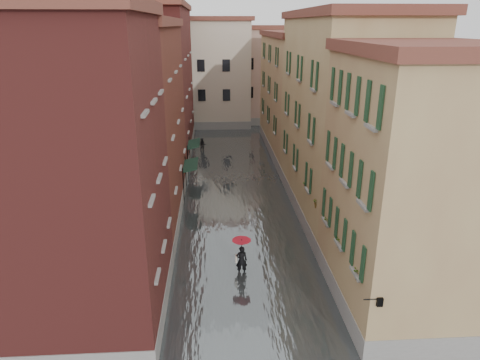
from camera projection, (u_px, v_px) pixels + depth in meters
name	position (u px, v px, depth m)	size (l,w,h in m)	color
ground	(248.00, 283.00, 22.17)	(120.00, 120.00, 0.00)	#565658
floodwater	(235.00, 190.00, 34.32)	(10.00, 60.00, 0.20)	#4B5253
building_left_near	(85.00, 182.00, 17.65)	(6.00, 8.00, 13.00)	maroon
building_left_mid	(132.00, 127.00, 28.05)	(6.00, 14.00, 12.50)	maroon
building_left_far	(158.00, 85.00, 41.86)	(6.00, 16.00, 14.00)	maroon
building_right_near	(412.00, 191.00, 18.73)	(6.00, 8.00, 11.50)	#98744E
building_right_mid	(342.00, 121.00, 28.78)	(6.00, 14.00, 13.00)	tan
building_right_far	(299.00, 97.00, 43.10)	(6.00, 16.00, 11.50)	#98744E
building_end_cream	(202.00, 74.00, 55.39)	(12.00, 9.00, 13.00)	#BEAA97
building_end_pink	(269.00, 76.00, 57.96)	(10.00, 9.00, 12.00)	tan
awning_near	(190.00, 166.00, 32.59)	(1.09, 3.10, 2.80)	black
awning_far	(193.00, 144.00, 38.31)	(1.09, 3.14, 2.80)	black
wall_lantern	(379.00, 301.00, 15.76)	(0.71, 0.22, 0.35)	black
window_planters	(329.00, 215.00, 21.70)	(0.59, 10.90, 0.84)	brown
pedestrian_main	(241.00, 253.00, 22.47)	(1.02, 1.02, 2.06)	black
pedestrian_far	(203.00, 145.00, 44.54)	(0.72, 0.56, 1.49)	black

